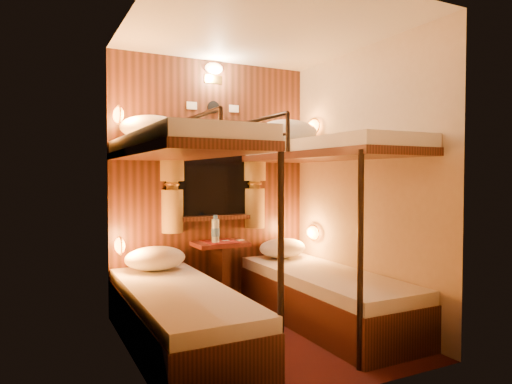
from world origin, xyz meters
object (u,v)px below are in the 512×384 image
table (220,266)px  bottle_left (215,231)px  bunk_left (179,273)px  bunk_right (324,259)px  bottle_right (215,231)px

table → bottle_left: (-0.06, -0.04, 0.35)m
bunk_left → bunk_right: bearing=0.0°
bunk_left → bottle_right: bunk_left is taller
bunk_left → table: 1.02m
table → bottle_right: bearing=164.6°
table → bunk_right: bearing=-50.3°
bunk_left → table: (0.65, 0.78, -0.14)m
bunk_left → bottle_left: bunk_left is taller
bunk_right → bottle_left: 1.05m
bunk_left → table: bunk_left is taller
bottle_right → bottle_left: bearing=-111.8°
bunk_right → table: 1.02m
bunk_right → bottle_left: bunk_right is taller
bottle_right → bunk_right: bearing=-48.9°
bunk_right → table: bearing=129.7°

